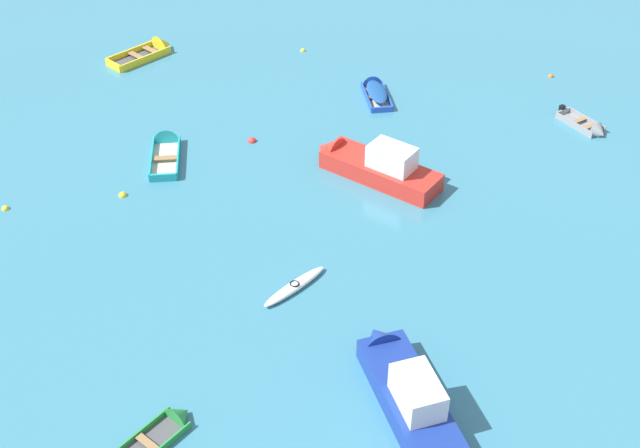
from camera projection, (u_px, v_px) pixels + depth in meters
name	position (u px, v px, depth m)	size (l,w,h in m)	color
rowboat_turquoise_back_row_right	(166.00, 145.00, 37.62)	(2.07, 4.02, 1.14)	beige
rowboat_green_near_camera	(170.00, 425.00, 24.84)	(2.24, 2.84, 0.90)	#4C4C51
rowboat_grey_outer_left	(590.00, 128.00, 38.90)	(2.41, 2.62, 0.87)	gray
kayak_white_outer_right	(295.00, 286.00, 29.88)	(2.20, 2.75, 0.29)	white
motor_launch_deep_blue_midfield_right	(405.00, 386.00, 25.49)	(3.86, 5.84, 2.03)	navy
rowboat_blue_back_row_left	(375.00, 89.00, 41.83)	(1.94, 3.45, 1.02)	beige
motor_launch_red_far_back	(373.00, 164.00, 35.58)	(6.11, 4.27, 2.10)	red
rowboat_yellow_near_left	(154.00, 50.00, 45.70)	(3.34, 3.95, 1.29)	#4C4C51
mooring_buoy_outer_edge	(252.00, 141.00, 38.23)	(0.41, 0.41, 0.41)	red
mooring_buoy_far_field	(303.00, 51.00, 46.00)	(0.30, 0.30, 0.30)	yellow
mooring_buoy_near_foreground	(123.00, 196.00, 34.71)	(0.36, 0.36, 0.36)	yellow
mooring_buoy_trailing	(551.00, 77.00, 43.49)	(0.30, 0.30, 0.30)	orange
mooring_buoy_between_boats_left	(6.00, 209.00, 33.94)	(0.33, 0.33, 0.33)	yellow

